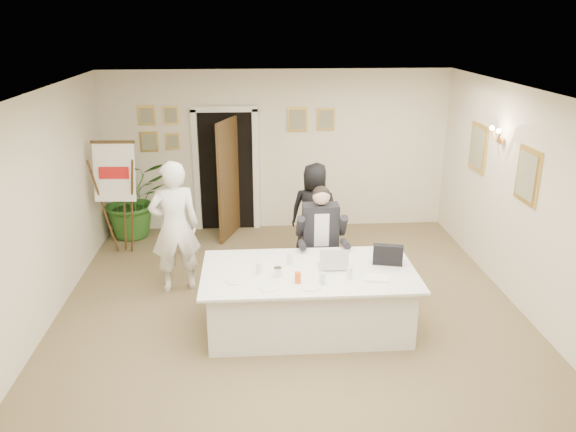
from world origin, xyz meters
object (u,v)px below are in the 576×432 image
Objects in this scene: seated_man at (321,240)px; standing_woman at (315,212)px; oj_glass at (298,278)px; paper_stack at (376,278)px; laptop at (333,256)px; steel_jug at (278,272)px; laptop_bag at (388,255)px; conference_table at (308,299)px; potted_palm at (132,198)px; standing_man at (175,227)px; flip_chart at (120,203)px.

standing_woman is (0.05, 1.15, 0.01)m from seated_man.
seated_man is at bearing 71.83° from oj_glass.
laptop is at bearing 139.64° from paper_stack.
laptop_bag is at bearing 10.23° from steel_jug.
conference_table is 0.90m from paper_stack.
steel_jug is at bearing -159.29° from conference_table.
standing_woman is at bearing 84.57° from seated_man.
potted_palm is at bearing 133.60° from laptop.
standing_man reaches higher than laptop_bag.
paper_stack is at bearing -38.90° from flip_chart.
flip_chart is 13.99× the size of oj_glass.
laptop is at bearing 137.59° from standing_man.
flip_chart reaches higher than laptop_bag.
oj_glass is at bearing -54.85° from potted_palm.
standing_woman reaches higher than seated_man.
seated_man is 3.39m from flip_chart.
flip_chart is 16.53× the size of steel_jug.
potted_palm is (0.03, 0.78, -0.16)m from flip_chart.
standing_woman is 1.14× the size of potted_palm.
laptop_bag is at bearing 60.54° from paper_stack.
seated_man is at bearing 143.62° from laptop_bag.
steel_jug is at bearing -55.85° from potted_palm.
laptop_bag is at bearing 124.11° from standing_woman.
potted_palm is at bearing 138.54° from seated_man.
seated_man is 1.13× the size of potted_palm.
conference_table is 2.14m from standing_man.
flip_chart is at bearing 160.70° from laptop_bag.
standing_woman is 5.57× the size of paper_stack.
conference_table is at bearing 131.54° from standing_man.
laptop is at bearing 105.45° from standing_woman.
steel_jug is (-0.22, 0.18, -0.01)m from oj_glass.
conference_table is 9.16× the size of paper_stack.
standing_man is 2.89m from laptop_bag.
laptop_bag is 2.76× the size of oj_glass.
standing_woman is at bearing 100.45° from paper_stack.
flip_chart reaches higher than potted_palm.
conference_table is 2.16m from standing_woman.
oj_glass is (-0.46, -2.43, 0.07)m from standing_woman.
seated_man is 1.15m from standing_woman.
standing_woman is 2.02m from laptop.
standing_man is at bearing 170.52° from seated_man.
oj_glass is 1.18× the size of steel_jug.
paper_stack is 1.14m from steel_jug.
laptop_bag is 1.37m from steel_jug.
standing_man is at bearing -52.60° from flip_chart.
potted_palm is (-1.00, 2.13, -0.25)m from standing_man.
flip_chart is at bearing -92.30° from potted_palm.
laptop_bag reaches higher than steel_jug.
flip_chart is 3.90m from laptop.
flip_chart reaches higher than oj_glass.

